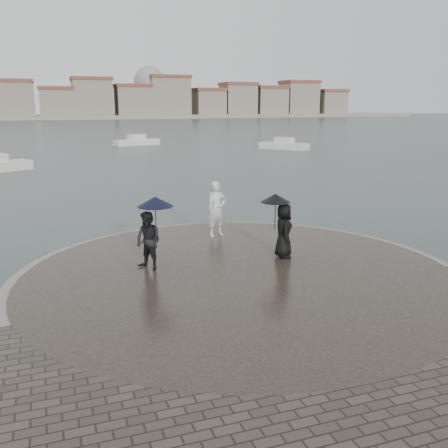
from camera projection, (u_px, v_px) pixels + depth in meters
name	position (u px, v px, depth m)	size (l,w,h in m)	color
ground	(300.00, 340.00, 10.64)	(400.00, 400.00, 0.00)	#2B3835
kerb_ring	(240.00, 280.00, 13.81)	(12.50, 12.50, 0.32)	gray
quay_tip	(240.00, 279.00, 13.80)	(11.90, 11.90, 0.36)	#2D261E
statue	(217.00, 209.00, 17.39)	(0.70, 0.46, 1.93)	silver
visitor_left	(150.00, 230.00, 13.88)	(1.26, 1.13, 2.04)	black
visitor_right	(282.00, 223.00, 14.95)	(1.07, 1.02, 1.95)	black
far_skyline	(35.00, 101.00, 154.24)	(260.00, 20.00, 37.00)	gray
boats	(155.00, 149.00, 50.37)	(33.58, 24.03, 1.50)	silver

